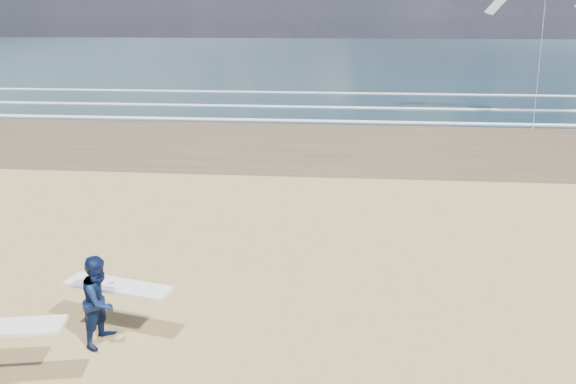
{
  "coord_description": "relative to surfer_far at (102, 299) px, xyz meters",
  "views": [
    {
      "loc": [
        5.09,
        -7.23,
        6.16
      ],
      "look_at": [
        3.95,
        6.0,
        1.47
      ],
      "focal_mm": 32.0,
      "sensor_mm": 36.0,
      "label": 1
    }
  ],
  "objects": [
    {
      "name": "surfer_far",
      "position": [
        0.0,
        0.0,
        0.0
      ],
      "size": [
        2.26,
        1.33,
        1.83
      ],
      "color": "#0B173D",
      "rests_on": "ground"
    },
    {
      "name": "ocean",
      "position": [
        19.23,
        70.91,
        -0.91
      ],
      "size": [
        220.0,
        100.0,
        0.02
      ],
      "primitive_type": "cube",
      "color": "#192F38",
      "rests_on": "ground"
    },
    {
      "name": "kite_1",
      "position": [
        16.08,
        23.24,
        4.24
      ],
      "size": [
        6.05,
        4.77,
        9.13
      ],
      "color": "slate",
      "rests_on": "ground"
    },
    {
      "name": "foam_breakers",
      "position": [
        19.23,
        27.01,
        -0.87
      ],
      "size": [
        220.0,
        11.7,
        0.05
      ],
      "color": "white",
      "rests_on": "ground"
    }
  ]
}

